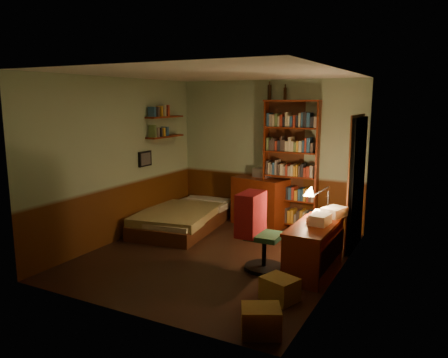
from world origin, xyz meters
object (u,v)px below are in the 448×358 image
at_px(dresser, 260,202).
at_px(cardboard_box_a, 261,321).
at_px(bed, 184,211).
at_px(cardboard_box_b, 280,289).
at_px(desk, 314,248).
at_px(desk_lamp, 328,194).
at_px(office_chair, 265,229).
at_px(mini_stereo, 262,173).
at_px(bookshelf, 291,165).

height_order(dresser, cardboard_box_a, dresser).
distance_m(dresser, cardboard_box_a, 3.81).
bearing_deg(bed, cardboard_box_b, -44.06).
bearing_deg(bed, desk, -26.11).
distance_m(dresser, desk_lamp, 1.99).
bearing_deg(cardboard_box_a, desk, 90.00).
bearing_deg(office_chair, mini_stereo, 112.65).
bearing_deg(bookshelf, desk_lamp, -57.93).
xyz_separation_m(mini_stereo, desk_lamp, (1.54, -1.30, 0.01)).
distance_m(bed, dresser, 1.39).
relative_size(desk_lamp, office_chair, 0.54).
relative_size(mini_stereo, cardboard_box_a, 0.79).
xyz_separation_m(desk_lamp, cardboard_box_b, (-0.13, -1.53, -0.82)).
distance_m(dresser, bookshelf, 0.88).
xyz_separation_m(mini_stereo, office_chair, (0.90, -2.07, -0.38)).
height_order(dresser, mini_stereo, mini_stereo).
height_order(bookshelf, desk_lamp, bookshelf).
bearing_deg(bookshelf, mini_stereo, 169.73).
height_order(desk, desk_lamp, desk_lamp).
relative_size(bookshelf, cardboard_box_b, 5.97).
bearing_deg(office_chair, desk_lamp, 49.67).
xyz_separation_m(dresser, office_chair, (0.89, -1.95, 0.13)).
relative_size(bed, desk, 1.71).
bearing_deg(cardboard_box_a, mini_stereo, 112.69).
relative_size(desk_lamp, cardboard_box_a, 1.61).
bearing_deg(desk_lamp, bookshelf, 114.59).
bearing_deg(desk, mini_stereo, 130.14).
distance_m(desk_lamp, cardboard_box_b, 1.74).
bearing_deg(bed, dresser, 28.04).
xyz_separation_m(bookshelf, office_chair, (0.35, -2.03, -0.56)).
bearing_deg(desk_lamp, cardboard_box_a, -104.29).
height_order(bookshelf, cardboard_box_a, bookshelf).
distance_m(desk, desk_lamp, 0.82).
bearing_deg(cardboard_box_a, desk_lamp, 89.29).
bearing_deg(cardboard_box_b, cardboard_box_a, -82.65).
bearing_deg(bed, bookshelf, 20.74).
xyz_separation_m(bed, cardboard_box_a, (2.63, -2.69, -0.17)).
xyz_separation_m(bed, cardboard_box_b, (2.53, -1.91, -0.18)).
height_order(office_chair, cardboard_box_a, office_chair).
height_order(bed, desk, desk).
distance_m(dresser, mini_stereo, 0.53).
bearing_deg(office_chair, cardboard_box_b, -57.06).
distance_m(bed, desk, 2.78).
bearing_deg(office_chair, bed, 149.44).
height_order(cardboard_box_a, cardboard_box_b, cardboard_box_a).
bearing_deg(cardboard_box_b, desk_lamp, 85.12).
xyz_separation_m(mini_stereo, desk, (1.51, -1.83, -0.62)).
height_order(bed, desk_lamp, desk_lamp).
bearing_deg(cardboard_box_b, bookshelf, 107.14).
height_order(bed, mini_stereo, mini_stereo).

